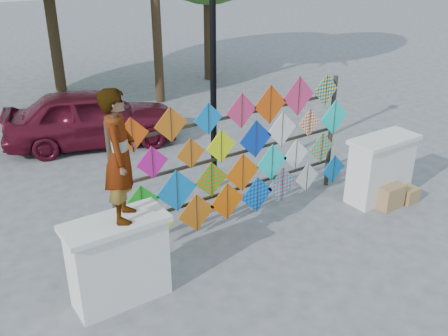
{
  "coord_description": "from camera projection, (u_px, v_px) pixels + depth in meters",
  "views": [
    {
      "loc": [
        -4.7,
        -5.71,
        4.65
      ],
      "look_at": [
        -0.41,
        0.6,
        1.15
      ],
      "focal_mm": 40.0,
      "sensor_mm": 36.0,
      "label": 1
    }
  ],
  "objects": [
    {
      "name": "ground",
      "position": [
        263.0,
        235.0,
        8.63
      ],
      "size": [
        80.0,
        80.0,
        0.0
      ],
      "primitive_type": "plane",
      "color": "gray",
      "rests_on": "ground"
    },
    {
      "name": "parapet_left",
      "position": [
        119.0,
        260.0,
        6.83
      ],
      "size": [
        1.4,
        0.65,
        1.28
      ],
      "color": "silver",
      "rests_on": "ground"
    },
    {
      "name": "parapet_right",
      "position": [
        381.0,
        168.0,
        9.59
      ],
      "size": [
        1.4,
        0.65,
        1.28
      ],
      "color": "silver",
      "rests_on": "ground"
    },
    {
      "name": "kite_rack",
      "position": [
        245.0,
        156.0,
        8.75
      ],
      "size": [
        4.95,
        0.24,
        2.45
      ],
      "color": "#30261B",
      "rests_on": "ground"
    },
    {
      "name": "vendor_woman",
      "position": [
        120.0,
        156.0,
        6.28
      ],
      "size": [
        0.7,
        0.77,
        1.77
      ],
      "primitive_type": "imported",
      "rotation": [
        0.0,
        0.0,
        1.02
      ],
      "color": "#99999E",
      "rests_on": "parapet_left"
    },
    {
      "name": "sedan",
      "position": [
        92.0,
        117.0,
        12.17
      ],
      "size": [
        4.46,
        2.84,
        1.41
      ],
      "primitive_type": "imported",
      "rotation": [
        0.0,
        0.0,
        1.27
      ],
      "color": "#580F20",
      "rests_on": "ground"
    },
    {
      "name": "lamppost",
      "position": [
        213.0,
        57.0,
        9.17
      ],
      "size": [
        0.28,
        0.28,
        4.46
      ],
      "color": "black",
      "rests_on": "ground"
    },
    {
      "name": "cardboard_box_near",
      "position": [
        387.0,
        195.0,
        9.49
      ],
      "size": [
        0.51,
        0.45,
        0.45
      ],
      "primitive_type": "cube",
      "color": "#9C6E4B",
      "rests_on": "ground"
    },
    {
      "name": "cardboard_box_far",
      "position": [
        408.0,
        194.0,
        9.68
      ],
      "size": [
        0.35,
        0.32,
        0.29
      ],
      "primitive_type": "cube",
      "color": "#9C6E4B",
      "rests_on": "ground"
    }
  ]
}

